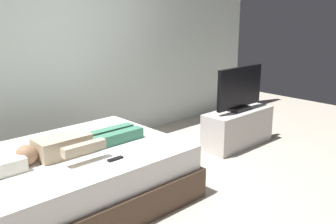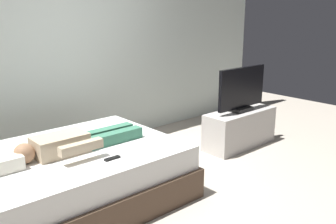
{
  "view_description": "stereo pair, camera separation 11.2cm",
  "coord_description": "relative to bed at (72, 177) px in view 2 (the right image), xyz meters",
  "views": [
    {
      "loc": [
        -2.27,
        -2.51,
        1.81
      ],
      "look_at": [
        0.53,
        0.48,
        0.69
      ],
      "focal_mm": 39.9,
      "sensor_mm": 36.0,
      "label": 1
    },
    {
      "loc": [
        -2.19,
        -2.58,
        1.81
      ],
      "look_at": [
        0.53,
        0.48,
        0.69
      ],
      "focal_mm": 39.9,
      "sensor_mm": 36.0,
      "label": 2
    }
  ],
  "objects": [
    {
      "name": "bed",
      "position": [
        0.0,
        0.0,
        0.0
      ],
      "size": [
        2.07,
        1.52,
        0.54
      ],
      "color": "brown",
      "rests_on": "ground"
    },
    {
      "name": "tv",
      "position": [
        2.47,
        -0.09,
        0.52
      ],
      "size": [
        0.88,
        0.2,
        0.59
      ],
      "color": "black",
      "rests_on": "tv_stand"
    },
    {
      "name": "tv_stand",
      "position": [
        2.47,
        -0.09,
        -0.01
      ],
      "size": [
        1.1,
        0.4,
        0.5
      ],
      "primitive_type": "cube",
      "color": "#B7B2AD",
      "rests_on": "ground"
    },
    {
      "name": "ground_plane",
      "position": [
        0.7,
        -0.48,
        -0.26
      ],
      "size": [
        10.0,
        10.0,
        0.0
      ],
      "primitive_type": "plane",
      "color": "#ADA393"
    },
    {
      "name": "remote",
      "position": [
        0.18,
        -0.45,
        0.29
      ],
      "size": [
        0.15,
        0.04,
        0.02
      ],
      "primitive_type": "cube",
      "color": "black",
      "rests_on": "bed"
    },
    {
      "name": "person",
      "position": [
        0.03,
        -0.04,
        0.36
      ],
      "size": [
        1.26,
        0.46,
        0.18
      ],
      "color": "tan",
      "rests_on": "bed"
    },
    {
      "name": "back_wall",
      "position": [
        1.1,
        1.37,
        1.14
      ],
      "size": [
        6.4,
        0.1,
        2.8
      ],
      "primitive_type": "cube",
      "color": "silver",
      "rests_on": "ground"
    }
  ]
}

